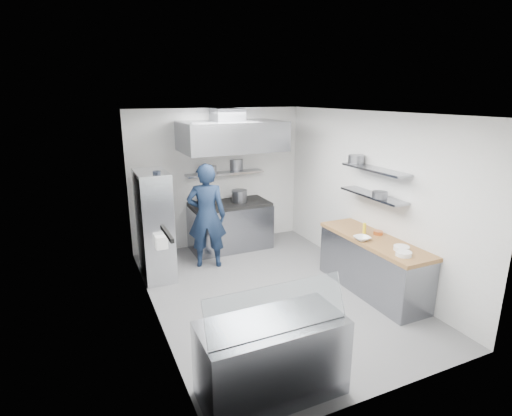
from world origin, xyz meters
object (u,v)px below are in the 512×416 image
display_case (272,358)px  gas_range (230,227)px  wire_rack (155,225)px  chef (207,216)px

display_case → gas_range: bearing=75.0°
gas_range → wire_rack: 1.85m
gas_range → chef: size_ratio=0.84×
chef → display_case: size_ratio=1.27×
chef → wire_rack: 0.94m
gas_range → wire_rack: wire_rack is taller
chef → display_case: (-0.41, -3.44, -0.53)m
gas_range → display_case: gas_range is taller
chef → display_case: bearing=104.5°
gas_range → chef: bearing=-136.4°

